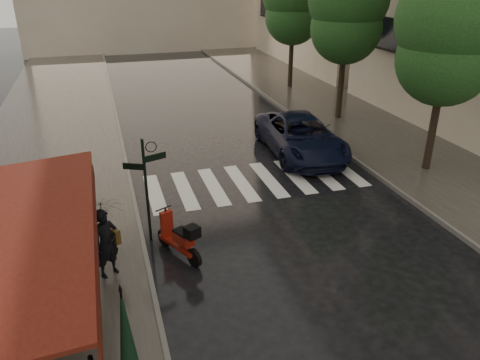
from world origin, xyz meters
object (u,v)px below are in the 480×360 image
pedestrian_with_umbrella (103,215)px  parasol_front (127,345)px  parked_car (300,136)px  scooter (180,239)px  pedestrian_terrace (64,266)px

pedestrian_with_umbrella → parasol_front: size_ratio=1.00×
pedestrian_with_umbrella → parasol_front: (0.23, -4.11, -0.31)m
parked_car → scooter: bearing=-132.1°
pedestrian_terrace → scooter: pedestrian_terrace is taller
pedestrian_with_umbrella → scooter: pedestrian_with_umbrella is taller
pedestrian_with_umbrella → pedestrian_terrace: pedestrian_with_umbrella is taller
pedestrian_with_umbrella → pedestrian_terrace: bearing=178.2°
pedestrian_with_umbrella → parasol_front: 4.12m
pedestrian_with_umbrella → scooter: 2.27m
scooter → pedestrian_terrace: bearing=173.3°
pedestrian_with_umbrella → pedestrian_terrace: 1.44m
parasol_front → pedestrian_with_umbrella: bearing=93.2°
parked_car → parasol_front: 13.26m
pedestrian_with_umbrella → scooter: size_ratio=1.46×
parked_car → pedestrian_with_umbrella: bearing=-137.7°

